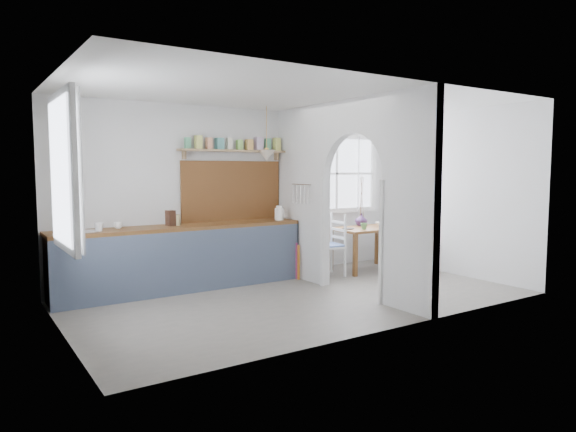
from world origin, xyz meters
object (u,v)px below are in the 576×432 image
chair_left (327,245)px  kettle (279,213)px  dining_table (367,249)px  chair_right (401,242)px  vase (361,220)px

chair_left → kettle: kettle is taller
chair_left → dining_table: bearing=99.1°
chair_right → kettle: bearing=74.2°
chair_right → vase: size_ratio=3.90×
vase → chair_left: bearing=-163.4°
kettle → vase: kettle is taller
chair_right → vase: (-0.69, 0.27, 0.40)m
dining_table → chair_left: 0.87m
chair_right → kettle: (-2.34, 0.28, 0.59)m
chair_left → vase: size_ratio=4.60×
chair_right → kettle: 2.43m
dining_table → vase: size_ratio=5.31×
dining_table → kettle: size_ratio=5.24×
dining_table → chair_right: chair_right is taller
kettle → dining_table: bearing=12.6°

